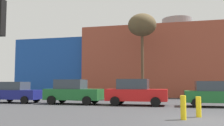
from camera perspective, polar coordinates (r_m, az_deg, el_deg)
ground_plane at (r=11.30m, az=20.51°, el=-12.25°), size 200.00×200.00×0.00m
building_backdrop at (r=35.06m, az=14.72°, el=-0.49°), size 41.93×13.20×10.40m
parked_car_0 at (r=21.86m, az=-20.93°, el=-6.25°), size 3.90×1.92×1.69m
parked_car_1 at (r=19.49m, az=-8.87°, el=-6.49°), size 4.28×2.10×1.86m
parked_car_2 at (r=18.19m, az=5.43°, el=-6.63°), size 4.32×2.12×1.87m
parked_car_3 at (r=18.19m, az=22.19°, el=-6.55°), size 3.95×1.94×1.71m
bare_tree_0 at (r=25.83m, az=6.86°, el=8.34°), size 2.86×2.86×8.63m
bollard_yellow_0 at (r=12.41m, az=19.10°, el=-9.40°), size 0.24×0.24×0.94m
bollard_yellow_1 at (r=11.31m, az=15.91°, el=-9.73°), size 0.24×0.24×1.03m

